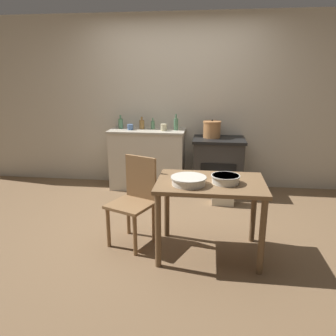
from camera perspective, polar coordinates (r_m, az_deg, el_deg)
ground_plane at (r=3.86m, az=-0.74°, el=-9.91°), size 14.00×14.00×0.00m
wall_back at (r=5.06m, az=1.78°, el=11.30°), size 8.00×0.07×2.55m
counter_cabinet at (r=4.99m, az=-3.55°, el=1.59°), size 1.12×0.51×0.90m
stove at (r=4.87m, az=8.69°, el=0.53°), size 0.74×0.61×0.80m
work_table at (r=3.08m, az=7.38°, el=-4.36°), size 0.99×0.69×0.74m
chair at (r=3.35m, az=-5.78°, el=-5.26°), size 0.52×0.52×0.89m
flour_sack at (r=4.47m, az=9.54°, el=-4.27°), size 0.29×0.20×0.31m
stock_pot at (r=4.81m, az=7.66°, el=6.70°), size 0.26×0.26×0.26m
mixing_bowl_large at (r=3.00m, az=9.97°, el=-1.83°), size 0.26×0.26×0.08m
mixing_bowl_small at (r=2.92m, az=3.60°, el=-2.12°), size 0.32×0.32×0.07m
bottle_far_left at (r=5.05m, az=-8.24°, el=7.71°), size 0.07×0.07×0.20m
bottle_left at (r=4.97m, az=-4.58°, el=7.61°), size 0.08×0.08×0.18m
bottle_mid_left at (r=4.94m, az=-2.66°, el=7.52°), size 0.06×0.06×0.17m
bottle_center_left at (r=4.85m, az=1.39°, el=7.68°), size 0.06×0.06×0.23m
cup_center at (r=4.80m, az=-0.75°, el=7.09°), size 0.09×0.09×0.10m
cup_center_right at (r=4.91m, az=-6.59°, el=7.10°), size 0.09×0.09×0.08m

